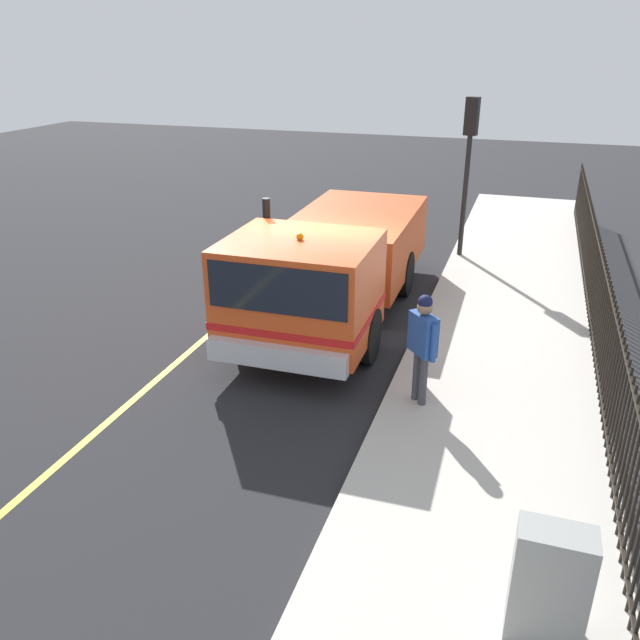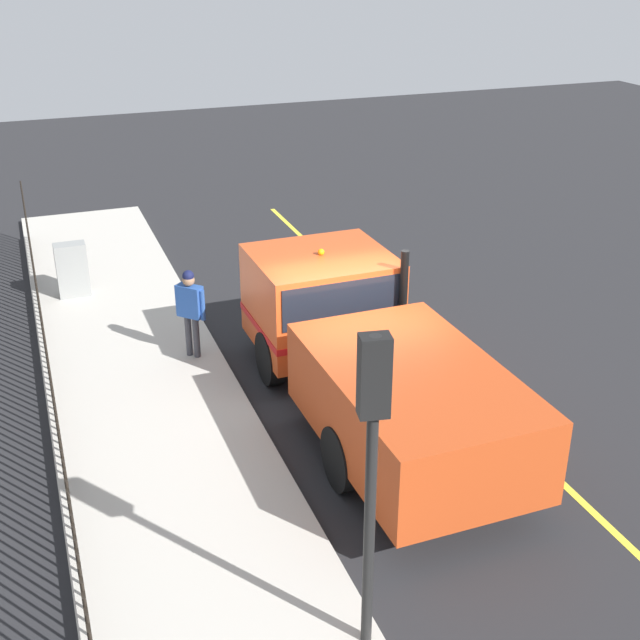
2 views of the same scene
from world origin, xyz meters
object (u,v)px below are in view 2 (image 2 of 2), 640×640
object	(u,v)px
work_truck	(360,344)
worker_standing	(190,304)
utility_cabinet	(72,270)
traffic_light_near	(372,435)
traffic_cone	(544,436)

from	to	relation	value
work_truck	worker_standing	xyz separation A→B (m)	(2.21, -2.65, -0.06)
worker_standing	utility_cabinet	bearing A→B (deg)	162.40
worker_standing	utility_cabinet	distance (m)	4.14
work_truck	utility_cabinet	bearing A→B (deg)	121.45
traffic_light_near	traffic_cone	distance (m)	5.43
traffic_light_near	traffic_cone	bearing A→B (deg)	42.96
traffic_cone	utility_cabinet	bearing A→B (deg)	-54.12
traffic_light_near	traffic_cone	xyz separation A→B (m)	(-4.06, -2.59, -2.51)
utility_cabinet	traffic_cone	world-z (taller)	utility_cabinet
traffic_light_near	worker_standing	bearing A→B (deg)	102.81
work_truck	worker_standing	bearing A→B (deg)	129.07
traffic_light_near	utility_cabinet	size ratio (longest dim) A/B	3.19
worker_standing	utility_cabinet	world-z (taller)	worker_standing
work_truck	worker_standing	world-z (taller)	work_truck
worker_standing	traffic_light_near	world-z (taller)	traffic_light_near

